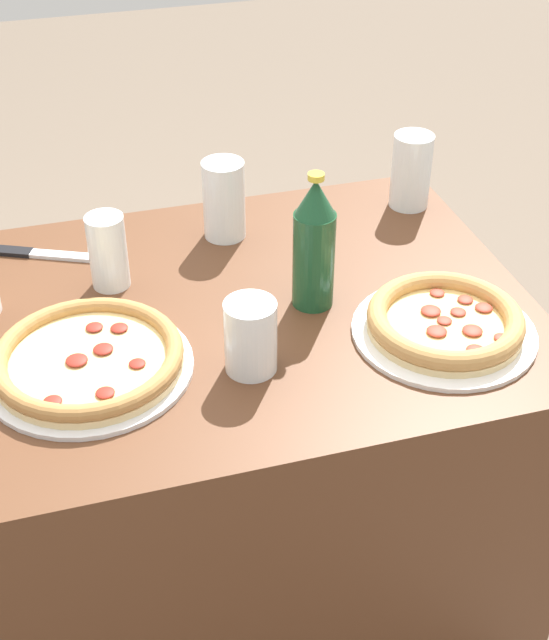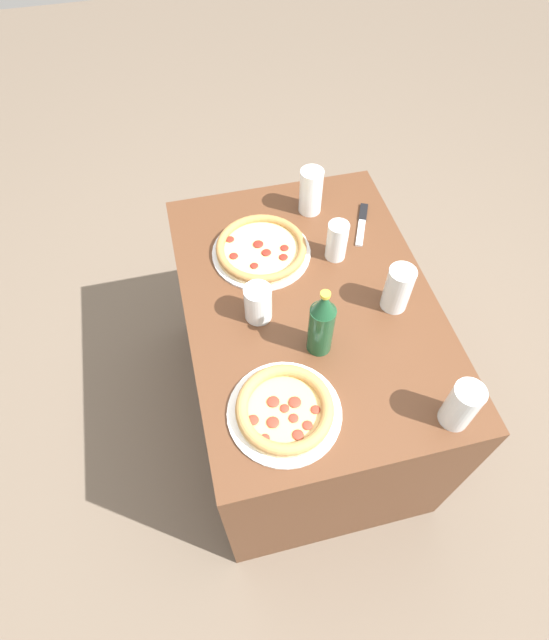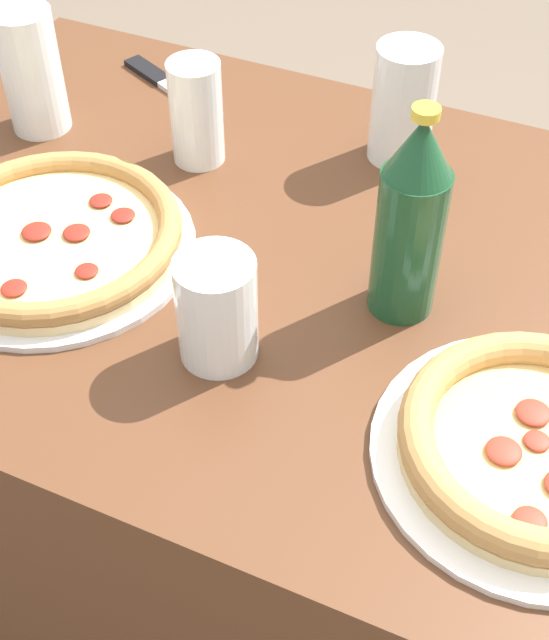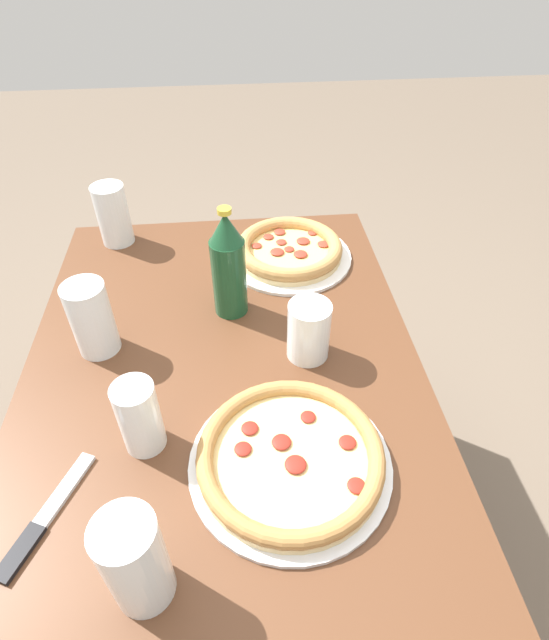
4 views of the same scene
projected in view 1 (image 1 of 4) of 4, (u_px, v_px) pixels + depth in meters
The scene contains 10 objects.
ground_plane at pixel (228, 589), 1.86m from camera, with size 8.00×8.00×0.00m, color #6B5B4C.
table at pixel (222, 468), 1.65m from camera, with size 1.03×0.72×0.71m.
pizza_pepperoni at pixel (89, 360), 1.31m from camera, with size 0.31×0.31×0.04m.
pizza_salami at pixel (445, 323), 1.38m from camera, with size 0.29×0.29×0.05m.
glass_iced_tea at pixel (108, 255), 1.47m from camera, with size 0.06×0.06×0.13m.
glass_orange_juice at pixel (224, 204), 1.60m from camera, with size 0.08×0.08×0.15m.
glass_mango_juice at pixel (251, 338), 1.29m from camera, with size 0.08×0.08×0.11m.
glass_lemonade at pixel (411, 174), 1.69m from camera, with size 0.08×0.08×0.14m.
beer_bottle at pixel (314, 244), 1.40m from camera, with size 0.07×0.07×0.23m.
knife at pixel (36, 254), 1.58m from camera, with size 0.19×0.10×0.01m.
Camera 1 is at (-0.23, -1.15, 1.55)m, focal length 50.00 mm.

